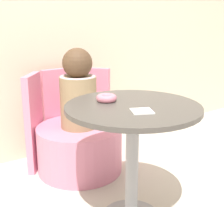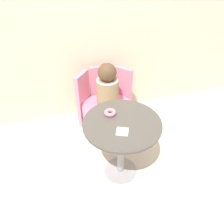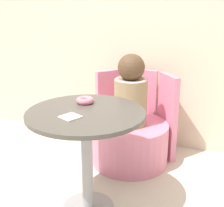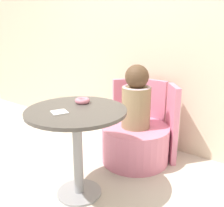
# 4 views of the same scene
# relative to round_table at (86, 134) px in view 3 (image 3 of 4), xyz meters

# --- Properties ---
(ground_plane) EXTENTS (12.00, 12.00, 0.00)m
(ground_plane) POSITION_rel_round_table_xyz_m (-0.04, 0.05, -0.54)
(ground_plane) COLOR beige
(back_wall) EXTENTS (6.00, 0.06, 2.40)m
(back_wall) POSITION_rel_round_table_xyz_m (-0.04, 1.18, 0.66)
(back_wall) COLOR beige
(back_wall) RESTS_ON ground_plane
(round_table) EXTENTS (0.72, 0.72, 0.69)m
(round_table) POSITION_rel_round_table_xyz_m (0.00, 0.00, 0.00)
(round_table) COLOR #99999E
(round_table) RESTS_ON ground_plane
(tub_chair) EXTENTS (0.64, 0.64, 0.35)m
(tub_chair) POSITION_rel_round_table_xyz_m (0.06, 0.71, -0.36)
(tub_chair) COLOR pink
(tub_chair) RESTS_ON ground_plane
(booth_backrest) EXTENTS (0.74, 0.27, 0.73)m
(booth_backrest) POSITION_rel_round_table_xyz_m (0.06, 0.97, -0.17)
(booth_backrest) COLOR pink
(booth_backrest) RESTS_ON ground_plane
(child_figure) EXTENTS (0.27, 0.27, 0.58)m
(child_figure) POSITION_rel_round_table_xyz_m (0.06, 0.71, 0.08)
(child_figure) COLOR #937A56
(child_figure) RESTS_ON tub_chair
(donut) EXTENTS (0.11, 0.11, 0.04)m
(donut) POSITION_rel_round_table_xyz_m (-0.07, 0.14, 0.17)
(donut) COLOR pink
(donut) RESTS_ON round_table
(paper_napkin) EXTENTS (0.13, 0.13, 0.01)m
(paper_napkin) POSITION_rel_round_table_xyz_m (-0.04, -0.12, 0.15)
(paper_napkin) COLOR white
(paper_napkin) RESTS_ON round_table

